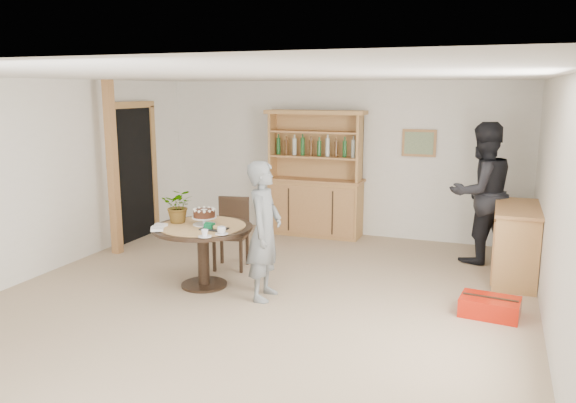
% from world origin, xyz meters
% --- Properties ---
extents(ground, '(7.00, 7.00, 0.00)m').
position_xyz_m(ground, '(0.00, 0.00, 0.00)').
color(ground, tan).
rests_on(ground, ground).
extents(room_shell, '(6.04, 7.04, 2.52)m').
position_xyz_m(room_shell, '(0.00, 0.01, 1.74)').
color(room_shell, white).
rests_on(room_shell, ground).
extents(doorway, '(0.13, 1.10, 2.18)m').
position_xyz_m(doorway, '(-2.93, 2.00, 1.11)').
color(doorway, black).
rests_on(doorway, ground).
extents(pine_post, '(0.12, 0.12, 2.50)m').
position_xyz_m(pine_post, '(-2.70, 1.20, 1.25)').
color(pine_post, '#AF7B49').
rests_on(pine_post, ground).
extents(hutch, '(1.62, 0.54, 2.04)m').
position_xyz_m(hutch, '(-0.30, 3.24, 0.69)').
color(hutch, tan).
rests_on(hutch, ground).
extents(sideboard, '(0.54, 1.26, 0.94)m').
position_xyz_m(sideboard, '(2.74, 2.00, 0.47)').
color(sideboard, tan).
rests_on(sideboard, ground).
extents(dining_table, '(1.20, 1.20, 0.76)m').
position_xyz_m(dining_table, '(-0.81, 0.40, 0.60)').
color(dining_table, black).
rests_on(dining_table, ground).
extents(dining_chair, '(0.50, 0.50, 0.95)m').
position_xyz_m(dining_chair, '(-0.83, 1.22, 0.54)').
color(dining_chair, black).
rests_on(dining_chair, ground).
extents(birthday_cake, '(0.30, 0.30, 0.20)m').
position_xyz_m(birthday_cake, '(-0.81, 0.45, 0.88)').
color(birthday_cake, white).
rests_on(birthday_cake, dining_table).
extents(flower_vase, '(0.47, 0.44, 0.42)m').
position_xyz_m(flower_vase, '(-1.16, 0.45, 0.97)').
color(flower_vase, '#3F7233').
rests_on(flower_vase, dining_table).
extents(gift_tray, '(0.30, 0.20, 0.08)m').
position_xyz_m(gift_tray, '(-0.60, 0.27, 0.79)').
color(gift_tray, black).
rests_on(gift_tray, dining_table).
extents(coffee_cup_a, '(0.15, 0.15, 0.09)m').
position_xyz_m(coffee_cup_a, '(-0.41, 0.12, 0.80)').
color(coffee_cup_a, white).
rests_on(coffee_cup_a, dining_table).
extents(coffee_cup_b, '(0.15, 0.15, 0.08)m').
position_xyz_m(coffee_cup_b, '(-0.53, -0.05, 0.79)').
color(coffee_cup_b, white).
rests_on(coffee_cup_b, dining_table).
extents(napkins, '(0.24, 0.33, 0.03)m').
position_xyz_m(napkins, '(-1.22, 0.08, 0.77)').
color(napkins, white).
rests_on(napkins, dining_table).
extents(teen_boy, '(0.42, 0.61, 1.59)m').
position_xyz_m(teen_boy, '(0.04, 0.30, 0.79)').
color(teen_boy, slate).
rests_on(teen_boy, ground).
extents(adult_person, '(1.20, 1.16, 1.94)m').
position_xyz_m(adult_person, '(2.28, 2.64, 0.97)').
color(adult_person, black).
rests_on(adult_person, ground).
extents(red_suitcase, '(0.64, 0.46, 0.21)m').
position_xyz_m(red_suitcase, '(2.49, 0.64, 0.10)').
color(red_suitcase, red).
rests_on(red_suitcase, ground).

